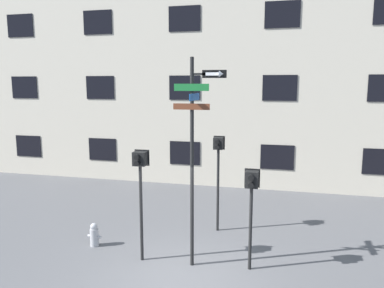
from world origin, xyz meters
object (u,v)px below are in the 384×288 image
at_px(fire_hydrant, 94,235).
at_px(pedestrian_signal_across, 218,159).
at_px(pedestrian_signal_left, 140,176).
at_px(street_sign_pole, 194,147).
at_px(pedestrian_signal_right, 251,192).

bearing_deg(fire_hydrant, pedestrian_signal_across, 31.45).
relative_size(pedestrian_signal_left, fire_hydrant, 4.32).
relative_size(street_sign_pole, pedestrian_signal_left, 1.78).
bearing_deg(pedestrian_signal_right, fire_hydrant, 175.79).
bearing_deg(pedestrian_signal_across, pedestrian_signal_right, -62.11).
relative_size(pedestrian_signal_left, pedestrian_signal_right, 1.15).
distance_m(street_sign_pole, pedestrian_signal_right, 1.72).
distance_m(pedestrian_signal_right, fire_hydrant, 4.63).
xyz_separation_m(pedestrian_signal_left, pedestrian_signal_across, (1.54, 2.40, 0.02)).
bearing_deg(pedestrian_signal_across, street_sign_pole, -94.22).
bearing_deg(pedestrian_signal_left, pedestrian_signal_across, 57.36).
bearing_deg(pedestrian_signal_left, pedestrian_signal_right, 3.44).
bearing_deg(pedestrian_signal_left, fire_hydrant, 163.25).
distance_m(pedestrian_signal_left, pedestrian_signal_right, 2.74).
bearing_deg(fire_hydrant, pedestrian_signal_right, -4.21).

